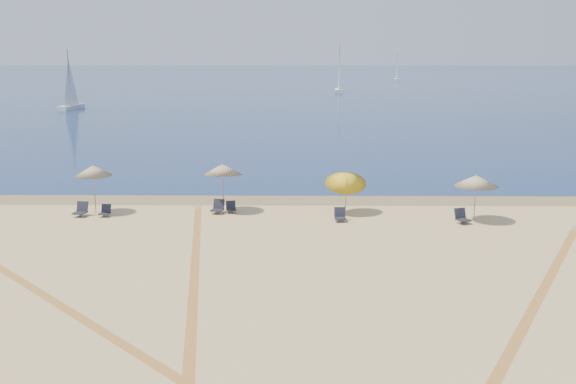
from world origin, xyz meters
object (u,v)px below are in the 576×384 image
chair_7 (462,217)px  sailboat_0 (339,78)px  chair_3 (105,211)px  chair_2 (81,210)px  sailboat_2 (70,91)px  chair_5 (231,208)px  umbrella_2 (223,169)px  umbrella_4 (476,181)px  chair_4 (218,207)px  umbrella_1 (93,171)px  umbrella_3 (346,179)px  sailboat_1 (397,72)px  chair_6 (340,215)px

chair_7 → sailboat_0: bearing=69.6°
chair_3 → chair_2: bearing=-173.5°
sailboat_2 → chair_5: bearing=-56.0°
chair_2 → chair_7: (19.26, -1.18, -0.01)m
umbrella_2 → chair_5: size_ratio=3.93×
umbrella_2 → chair_7: size_ratio=3.02×
chair_3 → chair_7: size_ratio=0.76×
umbrella_4 → chair_7: 1.93m
chair_4 → umbrella_1: bearing=-166.7°
chair_5 → chair_4: bearing=-178.1°
chair_5 → chair_7: chair_7 is taller
umbrella_3 → chair_2: size_ratio=3.11×
umbrella_2 → umbrella_3: size_ratio=1.03×
chair_2 → sailboat_0: (20.28, 107.17, 2.65)m
umbrella_1 → sailboat_0: 108.29m
umbrella_4 → chair_3: (-18.73, 0.71, -1.78)m
umbrella_2 → sailboat_2: sailboat_2 is taller
umbrella_1 → sailboat_2: (-22.79, 63.47, 0.39)m
umbrella_4 → sailboat_2: (-42.23, 64.90, 0.60)m
umbrella_1 → chair_3: umbrella_1 is taller
umbrella_4 → umbrella_2: bearing=171.6°
umbrella_3 → umbrella_4: umbrella_3 is taller
chair_7 → sailboat_1: size_ratio=0.11×
umbrella_2 → sailboat_2: (-29.46, 63.02, 0.39)m
umbrella_2 → chair_6: (6.05, -2.01, -1.96)m
chair_2 → sailboat_2: sailboat_2 is taller
chair_5 → chair_6: (5.62, -1.72, 0.03)m
umbrella_3 → chair_4: bearing=179.9°
chair_3 → chair_5: (6.39, 0.88, -0.00)m
umbrella_4 → sailboat_1: size_ratio=0.30×
umbrella_2 → sailboat_0: 106.82m
chair_7 → sailboat_1: sailboat_1 is taller
umbrella_3 → sailboat_2: bearing=119.5°
umbrella_2 → chair_2: (-7.22, -1.15, -1.93)m
umbrella_2 → chair_5: 2.06m
umbrella_1 → umbrella_4: (19.44, -1.43, -0.21)m
chair_3 → sailboat_1: size_ratio=0.08×
chair_3 → chair_7: (18.00, -1.16, 0.05)m
chair_7 → sailboat_0: size_ratio=0.09×
chair_5 → sailboat_0: size_ratio=0.07×
chair_4 → chair_7: 12.43m
chair_6 → umbrella_4: bearing=-0.0°
umbrella_2 → umbrella_3: (6.43, -0.45, -0.39)m
sailboat_0 → umbrella_3: bearing=-89.9°
umbrella_1 → chair_5: 7.38m
umbrella_1 → sailboat_0: bearing=79.5°
chair_5 → chair_7: 11.79m
chair_2 → sailboat_2: 67.95m
sailboat_1 → sailboat_0: bearing=-102.2°
chair_5 → sailboat_1: bearing=68.8°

